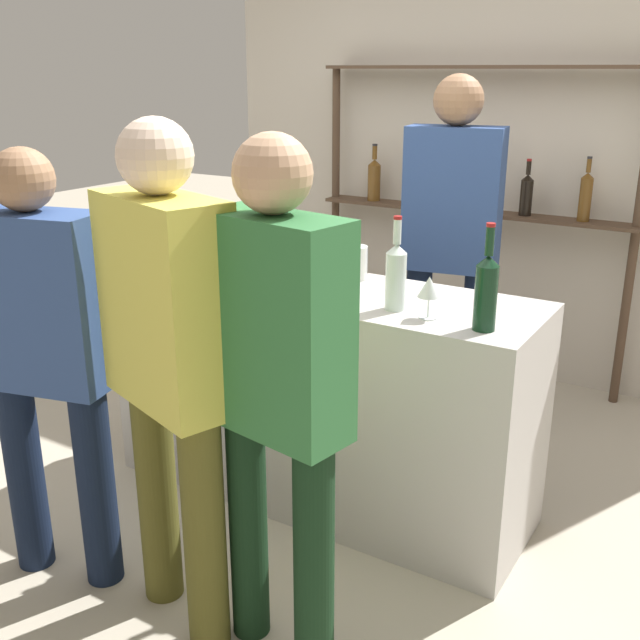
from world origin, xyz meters
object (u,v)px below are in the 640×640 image
at_px(counter_bottle_2, 396,274).
at_px(counter_bottle_1, 170,237).
at_px(customer_center, 169,353).
at_px(server_behind_counter, 451,231).
at_px(counter_bottle_3, 486,290).
at_px(customer_right, 276,376).
at_px(counter_bottle_0, 272,263).
at_px(wine_glass, 429,288).
at_px(customer_left, 43,345).
at_px(cork_jar, 355,263).

bearing_deg(counter_bottle_2, counter_bottle_1, 178.58).
distance_m(counter_bottle_2, customer_center, 0.91).
height_order(counter_bottle_1, counter_bottle_2, counter_bottle_1).
bearing_deg(customer_center, server_behind_counter, 12.64).
bearing_deg(server_behind_counter, counter_bottle_3, 17.57).
height_order(counter_bottle_3, customer_right, customer_right).
distance_m(counter_bottle_1, counter_bottle_3, 1.49).
bearing_deg(counter_bottle_3, customer_right, -116.19).
relative_size(counter_bottle_0, customer_center, 0.19).
xyz_separation_m(counter_bottle_0, server_behind_counter, (0.33, 1.05, -0.02)).
bearing_deg(customer_right, server_behind_counter, 15.85).
bearing_deg(counter_bottle_2, server_behind_counter, 100.64).
bearing_deg(counter_bottle_0, counter_bottle_1, 172.39).
distance_m(counter_bottle_1, wine_glass, 1.28).
height_order(counter_bottle_0, wine_glass, counter_bottle_0).
relative_size(counter_bottle_2, customer_left, 0.22).
height_order(cork_jar, server_behind_counter, server_behind_counter).
bearing_deg(counter_bottle_2, cork_jar, 139.19).
height_order(wine_glass, cork_jar, wine_glass).
relative_size(counter_bottle_0, counter_bottle_1, 0.90).
relative_size(counter_bottle_2, customer_right, 0.21).
distance_m(counter_bottle_0, customer_left, 0.92).
distance_m(wine_glass, customer_left, 1.36).
height_order(counter_bottle_3, wine_glass, counter_bottle_3).
height_order(counter_bottle_3, server_behind_counter, server_behind_counter).
height_order(wine_glass, server_behind_counter, server_behind_counter).
bearing_deg(wine_glass, cork_jar, 146.28).
xyz_separation_m(customer_left, server_behind_counter, (0.74, 1.86, 0.15)).
bearing_deg(counter_bottle_2, wine_glass, -12.86).
relative_size(server_behind_counter, customer_right, 1.08).
bearing_deg(customer_center, counter_bottle_3, -25.26).
distance_m(counter_bottle_3, server_behind_counter, 1.19).
xyz_separation_m(counter_bottle_2, wine_glass, (0.15, -0.03, -0.02)).
xyz_separation_m(server_behind_counter, customer_right, (0.19, -1.78, -0.09)).
distance_m(counter_bottle_2, server_behind_counter, 1.02).
distance_m(customer_left, customer_right, 0.93).
xyz_separation_m(counter_bottle_0, cork_jar, (0.19, 0.34, -0.05)).
bearing_deg(wine_glass, customer_center, -123.82).
bearing_deg(counter_bottle_1, counter_bottle_3, -2.92).
distance_m(counter_bottle_1, counter_bottle_2, 1.13).
xyz_separation_m(counter_bottle_3, wine_glass, (-0.21, 0.01, -0.03)).
relative_size(wine_glass, customer_left, 0.10).
bearing_deg(server_behind_counter, counter_bottle_1, -54.18).
bearing_deg(counter_bottle_3, counter_bottle_0, -179.63).
xyz_separation_m(counter_bottle_1, customer_left, (0.21, -0.89, -0.19)).
bearing_deg(counter_bottle_0, customer_right, -54.35).
distance_m(wine_glass, customer_center, 0.95).
relative_size(counter_bottle_1, customer_right, 0.21).
xyz_separation_m(wine_glass, customer_right, (-0.15, -0.75, -0.10)).
relative_size(counter_bottle_1, wine_glass, 2.28).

